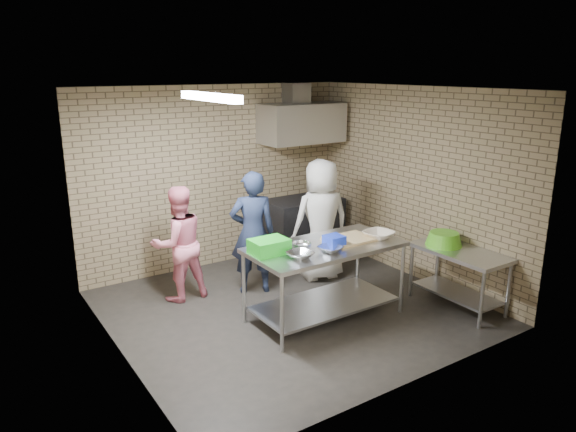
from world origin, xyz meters
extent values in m
plane|color=black|center=(0.00, 0.00, 0.00)|extent=(4.20, 4.20, 0.00)
plane|color=black|center=(0.00, 0.00, 2.70)|extent=(4.20, 4.20, 0.00)
cube|color=#907A5A|center=(0.00, 2.00, 1.35)|extent=(4.20, 0.06, 2.70)
cube|color=#907A5A|center=(0.00, -2.00, 1.35)|extent=(4.20, 0.06, 2.70)
cube|color=#907A5A|center=(-2.10, 0.00, 1.35)|extent=(0.06, 4.00, 2.70)
cube|color=#907A5A|center=(2.10, 0.00, 1.35)|extent=(0.06, 4.00, 2.70)
cube|color=#B6B9BD|center=(0.21, -0.42, 0.46)|extent=(1.85, 0.92, 0.92)
cube|color=silver|center=(1.80, -1.10, 0.38)|extent=(0.60, 1.20, 0.75)
cube|color=black|center=(1.35, 1.65, 0.45)|extent=(1.20, 0.70, 0.90)
cube|color=silver|center=(1.35, 1.70, 2.10)|extent=(1.30, 0.60, 0.60)
cube|color=#A5A8AD|center=(1.35, 1.85, 2.55)|extent=(0.35, 0.30, 0.30)
cube|color=#3F2B19|center=(1.65, 1.89, 1.92)|extent=(0.80, 0.20, 0.04)
cube|color=white|center=(-1.00, 0.00, 2.64)|extent=(0.10, 1.25, 0.08)
cube|color=green|center=(-0.49, -0.30, 1.01)|extent=(0.41, 0.31, 0.16)
cube|color=blue|center=(0.26, -0.52, 0.99)|extent=(0.21, 0.21, 0.13)
cube|color=tan|center=(0.56, -0.44, 0.94)|extent=(0.56, 0.43, 0.03)
imported|color=#B5B8BD|center=(-0.29, -0.62, 0.96)|extent=(0.33, 0.33, 0.07)
imported|color=silver|center=(-0.09, -0.37, 0.96)|extent=(0.25, 0.25, 0.07)
imported|color=#B2B4B9|center=(0.11, -0.64, 0.96)|extent=(0.30, 0.30, 0.07)
imported|color=beige|center=(0.91, -0.57, 0.97)|extent=(0.40, 0.40, 0.09)
cylinder|color=green|center=(1.80, 1.89, 2.02)|extent=(0.06, 0.06, 0.15)
imported|color=#151935|center=(-0.10, 0.74, 0.83)|extent=(0.71, 0.59, 1.66)
imported|color=pink|center=(-1.02, 1.06, 0.75)|extent=(0.75, 0.59, 1.50)
imported|color=white|center=(0.94, 0.63, 0.86)|extent=(0.93, 0.70, 1.73)
camera|label=1|loc=(-3.42, -5.13, 2.94)|focal=33.30mm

